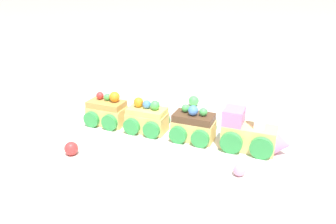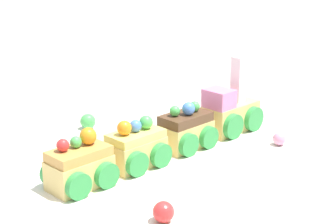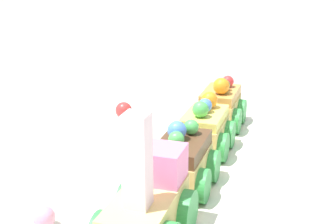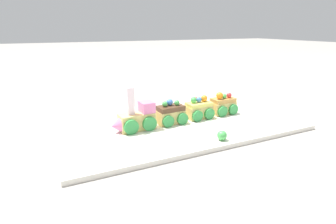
{
  "view_description": "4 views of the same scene",
  "coord_description": "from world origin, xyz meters",
  "views": [
    {
      "loc": [
        0.22,
        -0.53,
        0.31
      ],
      "look_at": [
        -0.04,
        0.02,
        0.05
      ],
      "focal_mm": 35.0,
      "sensor_mm": 36.0,
      "label": 1
    },
    {
      "loc": [
        -0.51,
        -0.56,
        0.32
      ],
      "look_at": [
        0.0,
        0.02,
        0.07
      ],
      "focal_mm": 60.0,
      "sensor_mm": 36.0,
      "label": 2
    },
    {
      "loc": [
        0.43,
        0.14,
        0.24
      ],
      "look_at": [
        -0.01,
        -0.02,
        0.08
      ],
      "focal_mm": 50.0,
      "sensor_mm": 36.0,
      "label": 3
    },
    {
      "loc": [
        0.34,
        0.66,
        0.28
      ],
      "look_at": [
        0.04,
        0.02,
        0.05
      ],
      "focal_mm": 28.0,
      "sensor_mm": 36.0,
      "label": 4
    }
  ],
  "objects": [
    {
      "name": "gumball_pink",
      "position": [
        0.14,
        -0.08,
        0.02
      ],
      "size": [
        0.02,
        0.02,
        0.02
      ],
      "primitive_type": "sphere",
      "color": "pink",
      "rests_on": "display_board"
    },
    {
      "name": "display_board",
      "position": [
        0.0,
        0.0,
        0.01
      ],
      "size": [
        0.68,
        0.4,
        0.01
      ],
      "primitive_type": "cube",
      "color": "white",
      "rests_on": "ground_plane"
    },
    {
      "name": "cake_train_locomotive",
      "position": [
        0.14,
        0.01,
        0.04
      ],
      "size": [
        0.12,
        0.07,
        0.12
      ],
      "rotation": [
        0.0,
        0.0,
        0.06
      ],
      "color": "#E5C675",
      "rests_on": "display_board"
    },
    {
      "name": "gumball_red",
      "position": [
        -0.15,
        -0.14,
        0.02
      ],
      "size": [
        0.02,
        0.02,
        0.02
      ],
      "primitive_type": "sphere",
      "color": "red",
      "rests_on": "display_board"
    },
    {
      "name": "cake_car_lemon",
      "position": [
        -0.07,
        0.0,
        0.04
      ],
      "size": [
        0.08,
        0.07,
        0.07
      ],
      "rotation": [
        0.0,
        0.0,
        0.06
      ],
      "color": "#E5C675",
      "rests_on": "display_board"
    },
    {
      "name": "ground_plane",
      "position": [
        0.0,
        0.0,
        0.0
      ],
      "size": [
        10.0,
        10.0,
        0.0
      ],
      "primitive_type": "plane",
      "color": "gray"
    },
    {
      "name": "cake_car_caramel",
      "position": [
        -0.17,
        -0.0,
        0.04
      ],
      "size": [
        0.08,
        0.07,
        0.07
      ],
      "rotation": [
        0.0,
        0.0,
        0.06
      ],
      "color": "#E5C675",
      "rests_on": "display_board"
    },
    {
      "name": "gumball_green",
      "position": [
        -0.04,
        0.17,
        0.02
      ],
      "size": [
        0.02,
        0.02,
        0.02
      ],
      "primitive_type": "sphere",
      "color": "#4CBC56",
      "rests_on": "display_board"
    },
    {
      "name": "cake_car_chocolate",
      "position": [
        0.03,
        0.01,
        0.04
      ],
      "size": [
        0.08,
        0.07,
        0.07
      ],
      "rotation": [
        0.0,
        0.0,
        0.06
      ],
      "color": "#E5C675",
      "rests_on": "display_board"
    }
  ]
}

